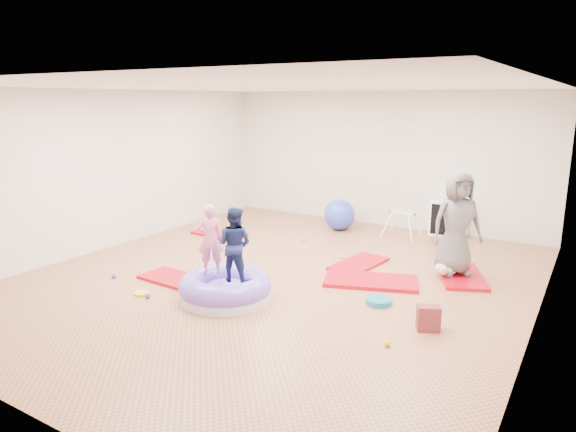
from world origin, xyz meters
The scene contains 19 objects.
room centered at (0.00, 0.00, 1.40)m, with size 7.01×8.01×2.81m.
gym_mat_front_left centered at (-1.22, -0.89, 0.02)m, with size 1.13×0.56×0.05m, color red.
gym_mat_mid_left centered at (-2.34, 1.50, 0.02)m, with size 1.07×0.54×0.04m, color red.
gym_mat_center_back centered at (0.79, 1.22, 0.02)m, with size 1.09×0.55×0.05m, color red.
gym_mat_right centered at (1.28, 0.54, 0.03)m, with size 1.34×0.67×0.06m, color red.
gym_mat_rear_right centered at (2.35, 1.48, 0.03)m, with size 1.22×0.61×0.05m, color red.
inflatable_cushion centered at (-0.15, -1.07, 0.15)m, with size 1.25×1.25×0.39m.
child_pink centered at (-0.41, -1.03, 0.84)m, with size 0.35×0.23×0.96m, color pink.
child_navy centered at (0.04, -1.10, 0.85)m, with size 0.48×0.37×0.99m, color #141C49.
adult_caregiver centered at (2.23, 1.47, 0.83)m, with size 0.76×0.50×1.56m, color #565657.
infant centered at (2.15, 1.30, 0.15)m, with size 0.33×0.34×0.19m.
ball_pit_balls centered at (-0.19, 0.36, 0.04)m, with size 4.44×3.84×0.07m.
exercise_ball_blue centered at (-0.50, 3.12, 0.32)m, with size 0.63×0.63×0.63m, color blue.
exercise_ball_orange centered at (-0.63, 3.59, 0.20)m, with size 0.40×0.40×0.40m, color orange.
infant_play_gym centered at (0.79, 3.25, 0.33)m, with size 0.65×0.62×0.50m.
cube_shelf centered at (1.54, 3.79, 0.35)m, with size 0.70×0.34×0.70m.
balance_disc centered at (1.67, -0.15, 0.04)m, with size 0.34×0.34×0.08m, color #137187.
backpack centered at (2.46, -0.59, 0.15)m, with size 0.26×0.16×0.30m, color #A6232E.
yellow_toy centered at (-1.24, -1.54, 0.02)m, with size 0.21×0.21×0.03m, color #FEBA00.
Camera 1 is at (3.97, -6.16, 2.64)m, focal length 32.00 mm.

